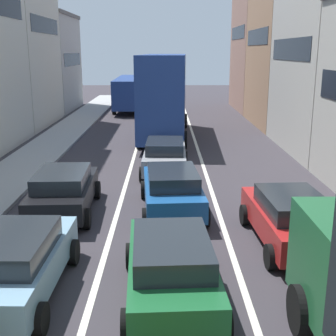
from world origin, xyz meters
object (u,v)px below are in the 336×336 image
Objects in this scene: hatchback_centre_lane_third at (172,189)px; sedan_left_lane_third at (64,190)px; sedan_centre_lane_second at (171,266)px; wagon_left_lane_second at (15,262)px; bus_mid_queue_primary at (164,92)px; coupe_centre_lane_fourth at (165,155)px; bus_far_queue_secondary at (131,90)px; sedan_right_lane_behind_truck at (290,217)px.

sedan_left_lane_third is (-3.60, -0.12, 0.00)m from hatchback_centre_lane_third.
sedan_centre_lane_second is 3.42m from wagon_left_lane_second.
sedan_centre_lane_second is 0.41× the size of bus_mid_queue_primary.
coupe_centre_lane_fourth is at bearing -35.96° from sedan_left_lane_third.
bus_mid_queue_primary is at bearing 1.45° from coupe_centre_lane_fourth.
sedan_centre_lane_second and coupe_centre_lane_fourth have the same top height.
sedan_centre_lane_second is 1.01× the size of wagon_left_lane_second.
wagon_left_lane_second is at bearing 179.27° from bus_far_queue_secondary.
wagon_left_lane_second is 32.50m from bus_far_queue_secondary.
bus_far_queue_secondary reaches higher than sedan_centre_lane_second.
coupe_centre_lane_fourth is at bearing -0.96° from hatchback_centre_lane_third.
hatchback_centre_lane_third is 13.39m from bus_mid_queue_primary.
bus_far_queue_secondary is (-3.41, 27.18, 0.96)m from hatchback_centre_lane_third.
sedan_centre_lane_second is 32.86m from bus_far_queue_secondary.
bus_mid_queue_primary reaches higher than bus_far_queue_secondary.
bus_far_queue_secondary is at bearing 3.37° from hatchback_centre_lane_third.
hatchback_centre_lane_third is 1.02× the size of coupe_centre_lane_fourth.
sedan_right_lane_behind_truck is at bearing -133.10° from hatchback_centre_lane_third.
sedan_centre_lane_second and hatchback_centre_lane_third have the same top height.
wagon_left_lane_second is 0.99× the size of sedan_right_lane_behind_truck.
sedan_left_lane_third is at bearing 168.71° from bus_mid_queue_primary.
sedan_centre_lane_second is at bearing 127.64° from sedan_right_lane_behind_truck.
sedan_left_lane_third and coupe_centre_lane_fourth have the same top height.
bus_mid_queue_primary is (3.23, 18.54, 2.03)m from wagon_left_lane_second.
hatchback_centre_lane_third and sedan_right_lane_behind_truck have the same top height.
hatchback_centre_lane_third is at bearing -173.40° from bus_far_queue_secondary.
sedan_right_lane_behind_truck is 16.40m from bus_mid_queue_primary.
sedan_centre_lane_second is 1.00× the size of sedan_left_lane_third.
sedan_left_lane_third is 6.08m from coupe_centre_lane_fourth.
sedan_centre_lane_second is 4.39m from sedan_right_lane_behind_truck.
sedan_right_lane_behind_truck is (3.24, -2.66, 0.00)m from hatchback_centre_lane_third.
bus_far_queue_secondary is (-6.65, 29.83, 0.96)m from sedan_right_lane_behind_truck.
hatchback_centre_lane_third is 4.95m from coupe_centre_lane_fourth.
sedan_right_lane_behind_truck is (3.34, 2.85, 0.00)m from sedan_centre_lane_second.
sedan_centre_lane_second is at bearing -92.24° from wagon_left_lane_second.
sedan_left_lane_third is 1.01× the size of coupe_centre_lane_fourth.
sedan_left_lane_third is 27.32m from bus_far_queue_secondary.
hatchback_centre_lane_third is at bearing -176.11° from bus_mid_queue_primary.
coupe_centre_lane_fourth is 22.48m from bus_far_queue_secondary.
sedan_centre_lane_second is 6.42m from sedan_left_lane_third.
bus_mid_queue_primary is (-0.04, 8.29, 2.03)m from coupe_centre_lane_fourth.
coupe_centre_lane_fourth is 8.53m from bus_mid_queue_primary.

